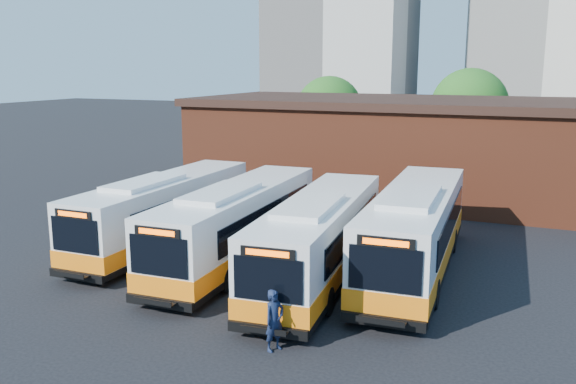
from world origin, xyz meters
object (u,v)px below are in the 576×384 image
at_px(bus_mideast, 319,242).
at_px(bus_east, 415,234).
at_px(bus_west, 165,214).
at_px(transit_worker, 274,320).
at_px(bus_midwest, 237,227).

distance_m(bus_mideast, bus_east, 4.08).
height_order(bus_west, bus_mideast, bus_mideast).
height_order(bus_east, transit_worker, bus_east).
relative_size(bus_midwest, bus_east, 0.96).
xyz_separation_m(bus_west, transit_worker, (9.42, -8.02, -0.61)).
bearing_deg(bus_mideast, bus_midwest, 165.37).
relative_size(bus_mideast, bus_east, 0.96).
bearing_deg(bus_west, bus_mideast, -11.11).
relative_size(bus_west, bus_midwest, 0.97).
distance_m(bus_west, transit_worker, 12.39).
height_order(bus_west, bus_midwest, bus_midwest).
xyz_separation_m(bus_west, bus_east, (11.82, 0.77, 0.10)).
xyz_separation_m(bus_east, transit_worker, (-2.40, -8.79, -0.71)).
bearing_deg(bus_midwest, bus_west, 165.96).
height_order(bus_west, transit_worker, bus_west).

